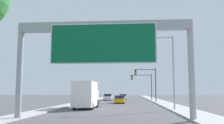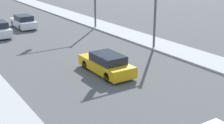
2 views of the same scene
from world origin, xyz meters
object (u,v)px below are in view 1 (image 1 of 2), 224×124
at_px(car_mid_center, 108,97).
at_px(street_lamp_right, 170,66).
at_px(car_far_center, 123,97).
at_px(traffic_light_near_intersection, 149,79).
at_px(traffic_light_mid_block, 144,82).
at_px(sign_gantry, 103,43).
at_px(truck_box_primary, 86,95).
at_px(car_near_left, 120,99).

relative_size(car_mid_center, street_lamp_right, 0.51).
bearing_deg(street_lamp_right, car_far_center, 100.75).
bearing_deg(car_mid_center, street_lamp_right, -72.48).
bearing_deg(car_mid_center, traffic_light_near_intersection, -52.74).
bearing_deg(street_lamp_right, traffic_light_near_intersection, 93.02).
height_order(car_far_center, car_mid_center, car_mid_center).
xyz_separation_m(car_far_center, traffic_light_mid_block, (5.14, -4.37, 3.53)).
bearing_deg(car_far_center, traffic_light_near_intersection, -69.18).
xyz_separation_m(sign_gantry, street_lamp_right, (6.51, 10.19, -0.75)).
height_order(truck_box_primary, traffic_light_mid_block, traffic_light_mid_block).
bearing_deg(truck_box_primary, traffic_light_near_intersection, 63.13).
xyz_separation_m(car_near_left, traffic_light_near_intersection, (5.46, 2.97, 3.76)).
distance_m(sign_gantry, truck_box_primary, 13.55).
bearing_deg(car_mid_center, traffic_light_mid_block, -11.65).
xyz_separation_m(truck_box_primary, traffic_light_near_intersection, (8.96, 17.69, 2.75)).
height_order(sign_gantry, traffic_light_near_intersection, sign_gantry).
relative_size(car_far_center, traffic_light_mid_block, 0.70).
height_order(traffic_light_near_intersection, street_lamp_right, street_lamp_right).
height_order(car_near_left, truck_box_primary, truck_box_primary).
xyz_separation_m(car_near_left, street_lamp_right, (6.51, -16.96, 4.33)).
height_order(sign_gantry, traffic_light_mid_block, sign_gantry).
relative_size(car_mid_center, truck_box_primary, 0.61).
bearing_deg(car_near_left, traffic_light_near_intersection, 28.57).
bearing_deg(traffic_light_near_intersection, car_mid_center, 127.26).
bearing_deg(truck_box_primary, street_lamp_right, -12.63).
bearing_deg(sign_gantry, street_lamp_right, 57.41).
distance_m(sign_gantry, traffic_light_mid_block, 40.48).
distance_m(car_near_left, car_far_center, 17.34).
relative_size(car_far_center, street_lamp_right, 0.51).
bearing_deg(car_near_left, street_lamp_right, -68.99).
distance_m(sign_gantry, car_far_center, 44.78).
distance_m(sign_gantry, car_near_left, 27.63).
bearing_deg(sign_gantry, traffic_light_mid_block, 82.70).
relative_size(sign_gantry, street_lamp_right, 1.59).
relative_size(truck_box_primary, street_lamp_right, 0.84).
bearing_deg(traffic_light_near_intersection, truck_box_primary, -116.87).
height_order(car_near_left, traffic_light_near_intersection, traffic_light_near_intersection).
bearing_deg(traffic_light_mid_block, street_lamp_right, -87.37).
distance_m(traffic_light_near_intersection, street_lamp_right, 19.97).
bearing_deg(sign_gantry, car_near_left, 90.00).
relative_size(car_far_center, car_mid_center, 1.01).
xyz_separation_m(traffic_light_mid_block, street_lamp_right, (1.37, -29.94, 0.77)).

